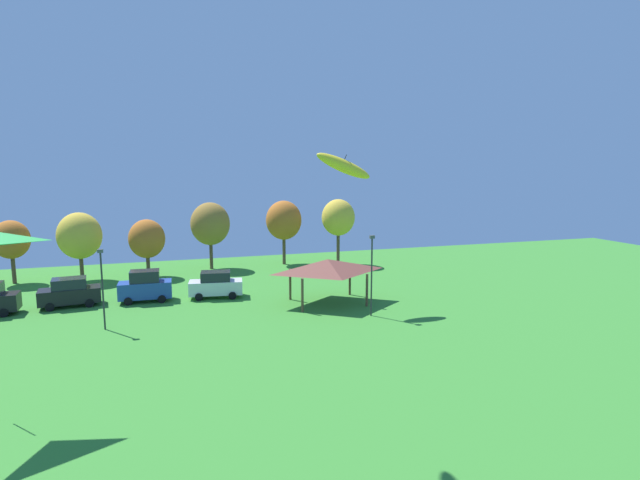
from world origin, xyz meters
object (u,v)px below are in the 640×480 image
light_post_1 (372,271)px  treeline_tree_2 (79,236)px  kite_flying_1 (343,166)px  parked_car_third_from_left (145,286)px  light_post_0 (102,284)px  treeline_tree_6 (338,218)px  treeline_tree_4 (210,224)px  park_pavilion (328,266)px  treeline_tree_3 (147,239)px  parked_car_rightmost_in_row (216,285)px  treeline_tree_1 (11,240)px  parked_car_second_from_left (70,292)px  treeline_tree_5 (284,220)px

light_post_1 → treeline_tree_2: treeline_tree_2 is taller
kite_flying_1 → light_post_1: (0.95, -3.57, -7.60)m
parked_car_third_from_left → light_post_0: light_post_0 is taller
parked_car_third_from_left → treeline_tree_6: 23.17m
treeline_tree_4 → light_post_0: bearing=-115.4°
park_pavilion → light_post_1: light_post_1 is taller
park_pavilion → treeline_tree_3: bearing=134.0°
park_pavilion → treeline_tree_4: treeline_tree_4 is taller
parked_car_rightmost_in_row → treeline_tree_4: 13.01m
parked_car_rightmost_in_row → park_pavilion: park_pavilion is taller
parked_car_rightmost_in_row → treeline_tree_6: size_ratio=0.62×
parked_car_third_from_left → treeline_tree_1: size_ratio=0.70×
treeline_tree_2 → treeline_tree_4: (12.52, 2.08, 0.50)m
parked_car_second_from_left → treeline_tree_1: treeline_tree_1 is taller
kite_flying_1 → light_post_1: bearing=-75.2°
light_post_0 → treeline_tree_4: (8.90, 18.69, 1.75)m
treeline_tree_2 → parked_car_rightmost_in_row: bearing=-41.4°
treeline_tree_3 → treeline_tree_4: (6.43, 2.30, 1.04)m
treeline_tree_5 → light_post_0: bearing=-132.1°
parked_car_third_from_left → treeline_tree_5: size_ratio=0.58×
treeline_tree_1 → treeline_tree_2: (5.97, -0.72, 0.22)m
kite_flying_1 → treeline_tree_2: size_ratio=0.70×
treeline_tree_1 → parked_car_third_from_left: bearing=-41.3°
light_post_0 → treeline_tree_1: treeline_tree_1 is taller
parked_car_second_from_left → treeline_tree_2: bearing=86.4°
light_post_0 → treeline_tree_4: 20.78m
light_post_0 → treeline_tree_2: size_ratio=0.83×
treeline_tree_5 → treeline_tree_2: bearing=-173.8°
kite_flying_1 → light_post_1: kite_flying_1 is taller
treeline_tree_2 → light_post_0: bearing=-77.7°
light_post_0 → treeline_tree_3: 16.60m
parked_car_rightmost_in_row → treeline_tree_2: size_ratio=0.69×
treeline_tree_3 → treeline_tree_1: bearing=175.6°
parked_car_second_from_left → light_post_1: 23.78m
light_post_0 → treeline_tree_1: size_ratio=0.92×
treeline_tree_2 → treeline_tree_5: 20.79m
parked_car_second_from_left → treeline_tree_6: (26.04, 9.97, 4.18)m
parked_car_third_from_left → treeline_tree_5: (14.58, 12.12, 3.74)m
parked_car_rightmost_in_row → light_post_1: size_ratio=0.76×
park_pavilion → treeline_tree_3: (-14.07, 14.58, 0.78)m
kite_flying_1 → park_pavilion: kite_flying_1 is taller
parked_car_third_from_left → treeline_tree_4: 14.06m
light_post_0 → kite_flying_1: bearing=3.4°
treeline_tree_1 → treeline_tree_5: (26.63, 1.54, 0.82)m
parked_car_third_from_left → parked_car_rightmost_in_row: bearing=-3.0°
treeline_tree_2 → treeline_tree_4: size_ratio=0.92×
treeline_tree_3 → treeline_tree_6: size_ratio=0.79×
parked_car_rightmost_in_row → treeline_tree_4: treeline_tree_4 is taller
parked_car_third_from_left → treeline_tree_2: 12.01m
light_post_1 → treeline_tree_1: 34.41m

